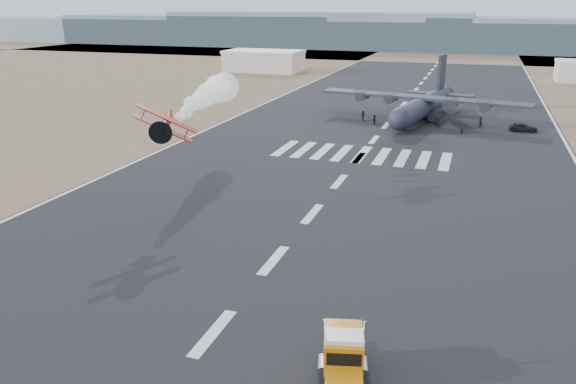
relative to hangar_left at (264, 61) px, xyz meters
The scene contains 21 objects.
ground 154.08m from the hangar_left, 70.27° to the right, with size 500.00×500.00×0.00m, color black.
scrub_far 99.70m from the hangar_left, 58.54° to the left, with size 500.00×80.00×0.00m, color brown.
runway_markings 99.70m from the hangar_left, 58.54° to the right, with size 60.00×260.00×0.01m, color silver, non-canonical shape.
ridge_seg_a 183.53m from the hangar_left, 141.19° to the left, with size 150.00×50.00×13.00m, color slate.
ridge_seg_b 139.02m from the hangar_left, 124.15° to the left, with size 150.00×50.00×15.00m, color slate.
ridge_seg_c 115.84m from the hangar_left, 96.45° to the left, with size 150.00×50.00×17.00m, color slate.
ridge_seg_d 126.25m from the hangar_left, 65.67° to the left, with size 150.00×50.00×13.00m, color slate.
hangar_left is the anchor object (origin of this frame).
semi_truck 159.54m from the hangar_left, 67.31° to the right, with size 3.81×7.39×3.25m.
aerobatic_biplane 129.54m from the hangar_left, 73.56° to the right, with size 6.13×6.20×4.41m.
smoke_trail 107.94m from the hangar_left, 72.49° to the right, with size 7.02×25.48×4.23m.
transport_aircraft 87.02m from the hangar_left, 48.30° to the right, with size 39.39×32.27×11.40m.
support_vehicle 103.16m from the hangar_left, 42.94° to the right, with size 2.21×4.80×1.33m, color black.
crew_a 93.59m from the hangar_left, 49.58° to the right, with size 0.62×0.51×1.71m, color black.
crew_b 96.74m from the hangar_left, 45.15° to the right, with size 0.90×0.55×1.85m, color black.
crew_c 89.16m from the hangar_left, 53.09° to the right, with size 1.17×0.54×1.81m, color black.
crew_d 87.59m from the hangar_left, 52.09° to the right, with size 1.01×0.52×1.72m, color black.
crew_e 99.68m from the hangar_left, 48.96° to the right, with size 0.79×0.48×1.61m, color black.
crew_f 88.25m from the hangar_left, 55.66° to the right, with size 1.63×0.53×1.76m, color black.
crew_g 94.39m from the hangar_left, 49.57° to the right, with size 0.59×0.48×1.61m, color black.
crew_h 84.41m from the hangar_left, 56.10° to the right, with size 0.91×0.56×1.88m, color black.
Camera 1 is at (15.41, -29.64, 21.26)m, focal length 35.00 mm.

